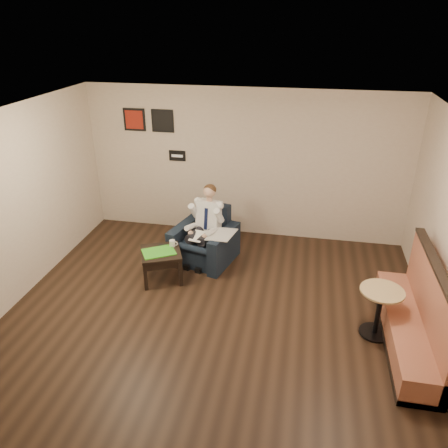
% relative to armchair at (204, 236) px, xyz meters
% --- Properties ---
extents(ground, '(6.00, 6.00, 0.00)m').
position_rel_armchair_xyz_m(ground, '(0.51, -1.79, -0.47)').
color(ground, black).
rests_on(ground, ground).
extents(wall_back, '(6.00, 0.02, 2.80)m').
position_rel_armchair_xyz_m(wall_back, '(0.51, 1.21, 0.93)').
color(wall_back, beige).
rests_on(wall_back, ground).
extents(ceiling, '(6.00, 6.00, 0.02)m').
position_rel_armchair_xyz_m(ceiling, '(0.51, -1.79, 2.33)').
color(ceiling, white).
rests_on(ceiling, wall_back).
extents(seating_sign, '(0.32, 0.02, 0.20)m').
position_rel_armchair_xyz_m(seating_sign, '(-0.79, 1.20, 1.03)').
color(seating_sign, black).
rests_on(seating_sign, wall_back).
extents(art_print_left, '(0.42, 0.03, 0.42)m').
position_rel_armchair_xyz_m(art_print_left, '(-1.59, 1.20, 1.68)').
color(art_print_left, maroon).
rests_on(art_print_left, wall_back).
extents(art_print_right, '(0.42, 0.03, 0.42)m').
position_rel_armchair_xyz_m(art_print_right, '(-1.04, 1.20, 1.68)').
color(art_print_right, black).
rests_on(art_print_right, wall_back).
extents(armchair, '(1.17, 1.17, 0.93)m').
position_rel_armchair_xyz_m(armchair, '(0.00, 0.00, 0.00)').
color(armchair, black).
rests_on(armchair, ground).
extents(seated_man, '(0.82, 1.03, 1.28)m').
position_rel_armchair_xyz_m(seated_man, '(-0.03, -0.12, 0.17)').
color(seated_man, silver).
rests_on(seated_man, armchair).
extents(lap_papers, '(0.26, 0.34, 0.01)m').
position_rel_armchair_xyz_m(lap_papers, '(-0.06, -0.22, 0.11)').
color(lap_papers, white).
rests_on(lap_papers, seated_man).
extents(newspaper, '(0.50, 0.58, 0.01)m').
position_rel_armchair_xyz_m(newspaper, '(0.35, -0.20, 0.17)').
color(newspaper, silver).
rests_on(newspaper, armchair).
extents(side_table, '(0.81, 0.81, 0.51)m').
position_rel_armchair_xyz_m(side_table, '(-0.54, -0.72, -0.21)').
color(side_table, black).
rests_on(side_table, ground).
extents(green_folder, '(0.62, 0.57, 0.01)m').
position_rel_armchair_xyz_m(green_folder, '(-0.56, -0.76, 0.05)').
color(green_folder, green).
rests_on(green_folder, side_table).
extents(coffee_mug, '(0.12, 0.12, 0.11)m').
position_rel_armchair_xyz_m(coffee_mug, '(-0.40, -0.52, 0.09)').
color(coffee_mug, white).
rests_on(coffee_mug, side_table).
extents(smartphone, '(0.17, 0.11, 0.01)m').
position_rel_armchair_xyz_m(smartphone, '(-0.56, -0.54, 0.05)').
color(smartphone, black).
rests_on(smartphone, side_table).
extents(banquette, '(0.54, 2.25, 1.15)m').
position_rel_armchair_xyz_m(banquette, '(3.10, -1.59, 0.11)').
color(banquette, '#9E573D').
rests_on(banquette, ground).
extents(cafe_table, '(0.75, 0.75, 0.71)m').
position_rel_armchair_xyz_m(cafe_table, '(2.74, -1.49, -0.11)').
color(cafe_table, tan).
rests_on(cafe_table, ground).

